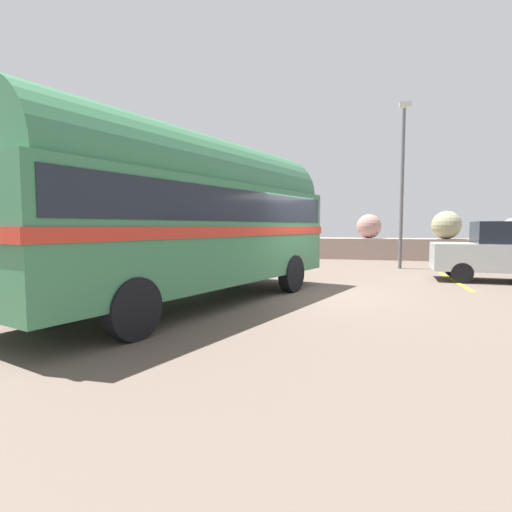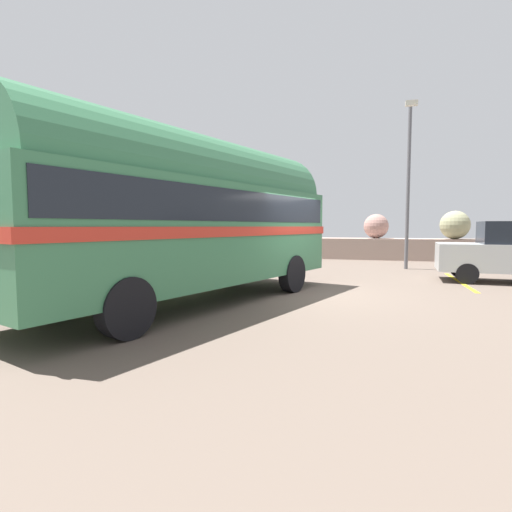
% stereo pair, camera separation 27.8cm
% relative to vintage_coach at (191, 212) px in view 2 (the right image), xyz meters
% --- Properties ---
extents(ground, '(32.00, 26.00, 0.02)m').
position_rel_vintage_coach_xyz_m(ground, '(2.27, 1.94, -2.04)').
color(ground, brown).
extents(breakwater, '(31.36, 2.20, 2.49)m').
position_rel_vintage_coach_xyz_m(breakwater, '(1.89, 13.71, -1.27)').
color(breakwater, gray).
rests_on(breakwater, ground).
extents(vintage_coach, '(4.94, 8.90, 3.70)m').
position_rel_vintage_coach_xyz_m(vintage_coach, '(0.00, 0.00, 0.00)').
color(vintage_coach, black).
rests_on(vintage_coach, ground).
extents(second_coach, '(5.05, 8.90, 3.70)m').
position_rel_vintage_coach_xyz_m(second_coach, '(-4.24, 0.18, 0.00)').
color(second_coach, black).
rests_on(second_coach, ground).
extents(lamp_post, '(0.44, 0.87, 6.43)m').
position_rel_vintage_coach_xyz_m(lamp_post, '(5.19, 8.87, 1.58)').
color(lamp_post, '#5B5B60').
rests_on(lamp_post, ground).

